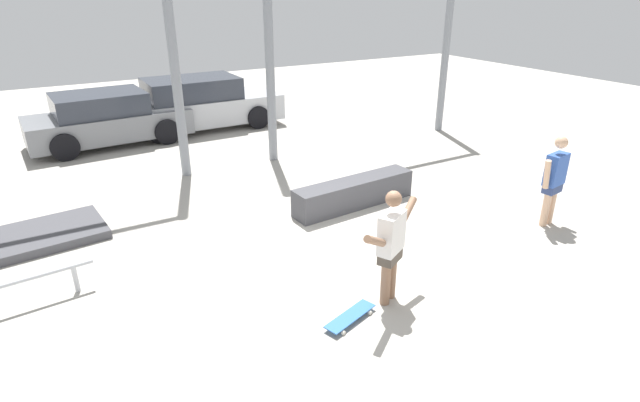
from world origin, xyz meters
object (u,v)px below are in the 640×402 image
object	(u,v)px
skateboarder	(391,243)
parked_car_silver	(198,104)
bystander	(554,178)
grind_box	(354,193)
manual_pad	(6,244)
parked_car_grey	(107,119)
skateboard	(350,316)

from	to	relation	value
skateboarder	parked_car_silver	bearing A→B (deg)	59.19
skateboarder	bystander	world-z (taller)	bystander
grind_box	skateboarder	bearing A→B (deg)	-115.15
skateboarder	manual_pad	size ratio (longest dim) A/B	0.54
manual_pad	parked_car_silver	size ratio (longest dim) A/B	0.64
skateboarder	parked_car_silver	xyz separation A→B (m)	(0.47, 9.64, -0.16)
bystander	parked_car_silver	bearing A→B (deg)	-79.30
manual_pad	parked_car_grey	bearing A→B (deg)	65.42
parked_car_grey	grind_box	bearing A→B (deg)	-66.41
skateboard	parked_car_silver	distance (m)	9.86
skateboarder	bystander	bearing A→B (deg)	-21.11
manual_pad	skateboarder	bearing A→B (deg)	-43.34
parked_car_silver	bystander	bearing A→B (deg)	-70.57
parked_car_grey	bystander	world-z (taller)	bystander
skateboard	parked_car_grey	world-z (taller)	parked_car_grey
skateboarder	skateboard	xyz separation A→B (m)	(-0.67, -0.13, -0.80)
bystander	manual_pad	bearing A→B (deg)	-33.45
skateboarder	parked_car_grey	bearing A→B (deg)	74.30
grind_box	bystander	xyz separation A→B (m)	(2.48, -2.33, 0.60)
skateboard	parked_car_grey	distance (m)	9.57
grind_box	manual_pad	distance (m)	5.87
manual_pad	parked_car_silver	bearing A→B (deg)	48.38
parked_car_silver	skateboard	bearing A→B (deg)	-97.14
manual_pad	parked_car_silver	world-z (taller)	parked_car_silver
skateboarder	parked_car_grey	xyz separation A→B (m)	(-2.03, 9.33, -0.21)
grind_box	bystander	world-z (taller)	bystander
skateboarder	bystander	size ratio (longest dim) A/B	0.99
skateboard	grind_box	world-z (taller)	grind_box
parked_car_grey	parked_car_silver	bearing A→B (deg)	3.55
skateboarder	skateboard	world-z (taller)	skateboarder
manual_pad	bystander	world-z (taller)	bystander
grind_box	parked_car_silver	distance (m)	6.91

